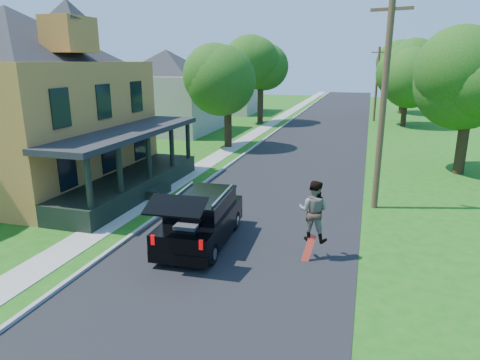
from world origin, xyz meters
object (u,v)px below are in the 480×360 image
(black_suv, at_px, (201,219))
(utility_pole_near, at_px, (383,103))
(tree_right_near, at_px, (471,74))
(skateboarder, at_px, (313,211))

(black_suv, height_order, utility_pole_near, utility_pole_near)
(tree_right_near, relative_size, utility_pole_near, 0.93)
(tree_right_near, distance_m, utility_pole_near, 8.95)
(utility_pole_near, bearing_deg, tree_right_near, 72.24)
(black_suv, distance_m, utility_pole_near, 9.00)
(black_suv, bearing_deg, utility_pole_near, 40.88)
(skateboarder, bearing_deg, tree_right_near, -110.42)
(skateboarder, xyz_separation_m, tree_right_near, (6.60, 13.35, 3.94))
(skateboarder, height_order, tree_right_near, tree_right_near)
(black_suv, bearing_deg, tree_right_near, 48.51)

